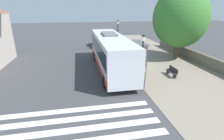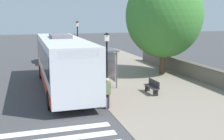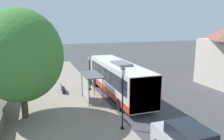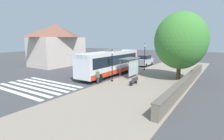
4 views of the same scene
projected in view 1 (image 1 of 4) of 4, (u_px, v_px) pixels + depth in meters
name	position (u px, v px, depth m)	size (l,w,h in m)	color
ground_plane	(127.00, 69.00, 17.78)	(120.00, 120.00, 0.00)	#424244
sidewalk_plaza	(168.00, 66.00, 18.58)	(9.00, 44.00, 0.02)	gray
crosswalk_stripes	(78.00, 136.00, 8.58)	(9.00, 5.25, 0.01)	silver
stone_wall	(202.00, 59.00, 19.10)	(0.60, 20.00, 1.18)	#6B6356
bus	(111.00, 52.00, 17.14)	(2.74, 11.64, 3.57)	silver
bus_shelter	(138.00, 47.00, 18.04)	(1.56, 3.24, 2.56)	#515459
pedestrian	(143.00, 77.00, 13.21)	(0.34, 0.22, 1.66)	#2D3347
bench	(172.00, 71.00, 15.83)	(0.40, 1.48, 0.88)	#333338
street_lamp_near	(142.00, 53.00, 14.74)	(0.28, 0.28, 3.86)	black
street_lamp_far	(118.00, 34.00, 23.52)	(0.28, 0.28, 4.36)	black
shade_tree	(180.00, 18.00, 19.99)	(6.24, 6.24, 8.26)	brown
parked_car_behind_bus	(100.00, 40.00, 27.86)	(2.01, 4.41, 2.00)	#9EA0A8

